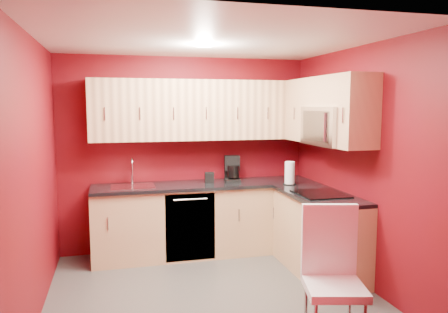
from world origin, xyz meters
name	(u,v)px	position (x,y,z in m)	size (l,w,h in m)	color
floor	(211,293)	(0.00, 0.00, 0.00)	(3.20, 3.20, 0.00)	#43413E
ceiling	(211,40)	(0.00, 0.00, 2.50)	(3.20, 3.20, 0.00)	white
wall_back	(186,154)	(0.00, 1.50, 1.25)	(3.20, 3.20, 0.00)	#60090C
wall_front	(262,204)	(0.00, -1.50, 1.25)	(3.20, 3.20, 0.00)	#60090C
wall_left	(35,177)	(-1.60, 0.00, 1.25)	(3.00, 3.00, 0.00)	#60090C
wall_right	(357,165)	(1.60, 0.00, 1.25)	(3.00, 3.00, 0.00)	#60090C
base_cabinets_back	(206,220)	(0.20, 1.20, 0.43)	(2.80, 0.60, 0.87)	#D9B77C
base_cabinets_right	(319,235)	(1.30, 0.25, 0.43)	(0.60, 1.30, 0.87)	#D9B77C
countertop_back	(206,185)	(0.20, 1.19, 0.89)	(2.80, 0.63, 0.04)	black
countertop_right	(319,195)	(1.29, 0.23, 0.89)	(0.63, 1.27, 0.04)	black
upper_cabinets_back	(203,110)	(0.20, 1.32, 1.83)	(2.80, 0.35, 0.75)	#E6B782
upper_cabinets_right	(324,105)	(1.42, 0.44, 1.89)	(0.35, 1.55, 0.75)	#E6B782
microwave	(332,126)	(1.39, 0.20, 1.66)	(0.42, 0.76, 0.42)	silver
cooktop	(320,194)	(1.28, 0.20, 0.92)	(0.50, 0.55, 0.01)	black
sink	(133,183)	(-0.70, 1.20, 0.94)	(0.52, 0.42, 0.35)	silver
dishwasher_front	(190,227)	(-0.05, 0.91, 0.43)	(0.60, 0.02, 0.82)	black
downlight	(204,45)	(0.00, 0.30, 2.48)	(0.20, 0.20, 0.01)	white
coffee_maker	(233,169)	(0.57, 1.25, 1.07)	(0.19, 0.26, 0.32)	black
napkin_holder	(209,177)	(0.26, 1.25, 0.97)	(0.12, 0.12, 0.12)	black
paper_towel	(290,173)	(1.19, 0.85, 1.05)	(0.16, 0.16, 0.28)	white
dining_chair	(334,280)	(0.70, -1.20, 0.55)	(0.44, 0.46, 1.10)	white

